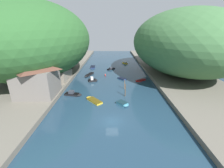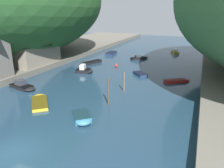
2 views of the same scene
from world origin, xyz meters
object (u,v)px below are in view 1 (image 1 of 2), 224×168
at_px(boat_small_dinghy, 93,67).
at_px(boat_moored_right, 112,69).
at_px(boat_yellow_tender, 89,75).
at_px(channel_buoy_near, 106,75).
at_px(boat_navy_launch, 125,63).
at_px(boat_mid_channel, 142,80).
at_px(waterfront_building, 37,78).
at_px(boathouse_shed, 58,71).
at_px(boat_white_cruiser, 93,80).
at_px(boat_far_right_bank, 124,104).
at_px(boat_red_skiff, 122,78).
at_px(boat_open_rowboat, 74,94).
at_px(boat_cabin_cruiser, 93,100).
at_px(person_on_quay, 50,97).

relative_size(boat_small_dinghy, boat_moored_right, 1.36).
relative_size(boat_yellow_tender, channel_buoy_near, 7.03).
bearing_deg(boat_yellow_tender, boat_navy_launch, -106.17).
xyz_separation_m(boat_small_dinghy, boat_mid_channel, (19.27, -18.64, -0.11)).
distance_m(waterfront_building, boathouse_shed, 12.27).
height_order(waterfront_building, boat_moored_right, waterfront_building).
height_order(boathouse_shed, boat_yellow_tender, boathouse_shed).
distance_m(boat_navy_launch, boat_white_cruiser, 30.14).
xyz_separation_m(waterfront_building, channel_buoy_near, (16.27, 19.39, -5.19)).
relative_size(boat_small_dinghy, channel_buoy_near, 6.61).
height_order(boat_far_right_bank, boat_red_skiff, boat_far_right_bank).
bearing_deg(boat_far_right_bank, boat_open_rowboat, -63.98).
relative_size(waterfront_building, boat_cabin_cruiser, 1.89).
bearing_deg(boat_mid_channel, boat_white_cruiser, -123.16).
distance_m(waterfront_building, boat_moored_right, 34.86).
bearing_deg(waterfront_building, boat_open_rowboat, 12.50).
distance_m(waterfront_building, boat_navy_launch, 48.05).
height_order(boat_mid_channel, boat_cabin_cruiser, boat_cabin_cruiser).
distance_m(boat_moored_right, boat_white_cruiser, 16.90).
distance_m(boat_mid_channel, channel_buoy_near, 13.98).
distance_m(boat_far_right_bank, boat_moored_right, 32.84).
distance_m(boat_moored_right, boat_mid_channel, 18.35).
height_order(boat_cabin_cruiser, person_on_quay, person_on_quay).
bearing_deg(boat_mid_channel, person_on_quay, -90.66).
bearing_deg(boathouse_shed, boat_moored_right, 43.91).
bearing_deg(boat_far_right_bank, person_on_quay, -42.48).
height_order(boat_red_skiff, person_on_quay, person_on_quay).
distance_m(boat_white_cruiser, person_on_quay, 18.60).
height_order(boat_far_right_bank, boat_open_rowboat, boat_open_rowboat).
height_order(boat_cabin_cruiser, channel_buoy_near, channel_buoy_near).
bearing_deg(boat_small_dinghy, boat_navy_launch, 23.43).
height_order(boathouse_shed, boat_mid_channel, boathouse_shed).
xyz_separation_m(boat_yellow_tender, channel_buoy_near, (6.39, -0.37, 0.05)).
relative_size(boat_open_rowboat, channel_buoy_near, 5.70).
xyz_separation_m(boathouse_shed, boat_mid_channel, (28.09, 1.88, -3.64)).
distance_m(boat_cabin_cruiser, boat_yellow_tender, 21.63).
xyz_separation_m(boat_small_dinghy, boat_white_cruiser, (2.39, -19.28, 0.14)).
relative_size(waterfront_building, boat_small_dinghy, 1.73).
relative_size(waterfront_building, boat_moored_right, 2.36).
height_order(boat_small_dinghy, person_on_quay, person_on_quay).
relative_size(boathouse_shed, channel_buoy_near, 12.57).
height_order(boat_white_cruiser, boat_red_skiff, boat_white_cruiser).
bearing_deg(waterfront_building, boat_mid_channel, 25.62).
xyz_separation_m(boat_navy_launch, boat_red_skiff, (-3.17, -24.78, -0.15)).
distance_m(boat_navy_launch, boat_cabin_cruiser, 43.45).
bearing_deg(person_on_quay, boat_far_right_bank, -72.19).
bearing_deg(boat_far_right_bank, boat_yellow_tender, -104.88).
height_order(boat_yellow_tender, person_on_quay, person_on_quay).
relative_size(boat_small_dinghy, boat_navy_launch, 1.28).
xyz_separation_m(boat_mid_channel, boat_red_skiff, (-7.01, 1.75, 0.03)).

